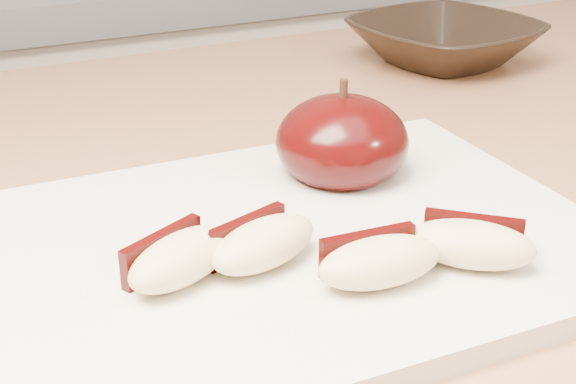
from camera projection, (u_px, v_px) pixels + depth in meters
name	position (u px, v px, depth m)	size (l,w,h in m)	color
back_cabinet	(60.00, 266.00, 1.26)	(2.40, 0.62, 0.94)	silver
cutting_board	(288.00, 246.00, 0.42)	(0.33, 0.24, 0.01)	silver
apple_half	(342.00, 142.00, 0.48)	(0.10, 0.10, 0.07)	black
apple_wedge_a	(179.00, 258.00, 0.38)	(0.07, 0.05, 0.02)	#D7BF88
apple_wedge_b	(262.00, 243.00, 0.39)	(0.07, 0.05, 0.02)	#D7BF88
apple_wedge_c	(379.00, 261.00, 0.37)	(0.06, 0.04, 0.02)	#D7BF88
apple_wedge_d	(471.00, 243.00, 0.39)	(0.07, 0.06, 0.02)	#D7BF88
bowl	(444.00, 42.00, 0.75)	(0.16, 0.16, 0.04)	black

